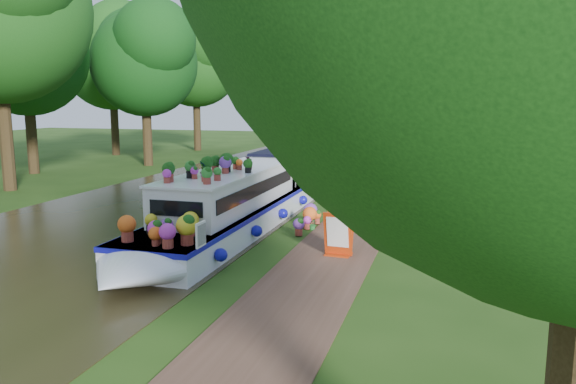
{
  "coord_description": "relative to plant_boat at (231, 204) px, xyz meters",
  "views": [
    {
      "loc": [
        4.05,
        -15.87,
        3.97
      ],
      "look_at": [
        -0.47,
        -0.48,
        1.3
      ],
      "focal_mm": 35.0,
      "sensor_mm": 36.0,
      "label": 1
    }
  ],
  "objects": [
    {
      "name": "tree_far_c",
      "position": [
        -11.27,
        14.6,
        5.67
      ],
      "size": [
        7.13,
        6.82,
        9.59
      ],
      "color": "black",
      "rests_on": "ground"
    },
    {
      "name": "tree_near_mid",
      "position": [
        6.73,
        15.59,
        5.58
      ],
      "size": [
        6.9,
        6.6,
        9.4
      ],
      "color": "black",
      "rests_on": "ground"
    },
    {
      "name": "tree_near_overhang",
      "position": [
        6.04,
        3.58,
        5.75
      ],
      "size": [
        5.52,
        5.28,
        8.99
      ],
      "color": "black",
      "rests_on": "ground"
    },
    {
      "name": "pedestrian_dark",
      "position": [
        3.97,
        21.93,
        -0.08
      ],
      "size": [
        0.91,
        0.85,
        1.49
      ],
      "primitive_type": "imported",
      "rotation": [
        0.0,
        0.0,
        0.52
      ],
      "color": "black",
      "rests_on": "towpath"
    },
    {
      "name": "sandwich_board",
      "position": [
        3.62,
        -1.69,
        -0.31
      ],
      "size": [
        0.73,
        0.61,
        1.14
      ],
      "rotation": [
        0.0,
        0.0,
        -0.07
      ],
      "color": "#B1310C",
      "rests_on": "towpath"
    },
    {
      "name": "tree_far_g",
      "position": [
        -15.27,
        9.6,
        5.93
      ],
      "size": [
        7.36,
        7.04,
        9.95
      ],
      "color": "black",
      "rests_on": "ground"
    },
    {
      "name": "ground",
      "position": [
        2.25,
        0.51,
        -0.85
      ],
      "size": [
        100.0,
        100.0,
        0.0
      ],
      "primitive_type": "plane",
      "color": "#1E3C0F",
      "rests_on": "ground"
    },
    {
      "name": "second_boat",
      "position": [
        0.1,
        21.21,
        -0.26
      ],
      "size": [
        3.27,
        7.86,
        1.46
      ],
      "rotation": [
        0.0,
        0.0,
        0.17
      ],
      "color": "black",
      "rests_on": "canal_water"
    },
    {
      "name": "tree_near_far",
      "position": [
        6.23,
        26.6,
        6.2
      ],
      "size": [
        7.59,
        7.26,
        10.3
      ],
      "color": "black",
      "rests_on": "ground"
    },
    {
      "name": "plant_boat",
      "position": [
        0.0,
        0.0,
        0.0
      ],
      "size": [
        2.29,
        13.52,
        2.29
      ],
      "color": "silver",
      "rests_on": "canal_water"
    },
    {
      "name": "pedestrian_pink",
      "position": [
        2.75,
        20.18,
        -0.0
      ],
      "size": [
        0.64,
        0.46,
        1.64
      ],
      "primitive_type": "imported",
      "rotation": [
        0.0,
        0.0,
        0.12
      ],
      "color": "#E55E95",
      "rests_on": "towpath"
    },
    {
      "name": "towpath",
      "position": [
        3.45,
        0.51,
        -0.84
      ],
      "size": [
        2.2,
        100.0,
        0.03
      ],
      "primitive_type": "cube",
      "color": "#4B3123",
      "rests_on": "ground"
    },
    {
      "name": "tree_far_d",
      "position": [
        -12.77,
        24.61,
        6.54
      ],
      "size": [
        8.05,
        7.7,
        10.85
      ],
      "color": "black",
      "rests_on": "ground"
    },
    {
      "name": "canal_water",
      "position": [
        -3.75,
        0.51,
        -0.84
      ],
      "size": [
        10.0,
        100.0,
        0.02
      ],
      "primitive_type": "cube",
      "color": "black",
      "rests_on": "ground"
    },
    {
      "name": "verge_plant",
      "position": [
        2.3,
        0.93,
        -0.66
      ],
      "size": [
        0.41,
        0.37,
        0.38
      ],
      "primitive_type": "imported",
      "rotation": [
        0.0,
        0.0,
        -0.27
      ],
      "color": "#22712C",
      "rests_on": "ground"
    },
    {
      "name": "tree_far_h",
      "position": [
        -16.77,
        19.6,
        6.28
      ],
      "size": [
        7.82,
        7.48,
        10.49
      ],
      "color": "black",
      "rests_on": "ground"
    }
  ]
}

